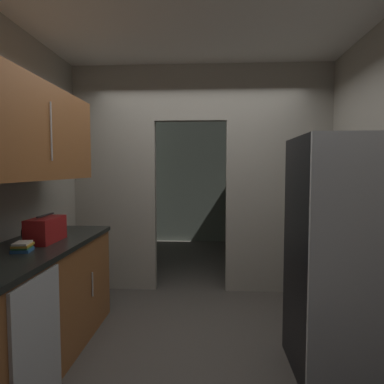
% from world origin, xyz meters
% --- Properties ---
extents(ground, '(20.00, 20.00, 0.00)m').
position_xyz_m(ground, '(0.00, 0.00, 0.00)').
color(ground, '#47423D').
extents(kitchen_overhead_slab, '(3.57, 6.75, 0.06)m').
position_xyz_m(kitchen_overhead_slab, '(0.00, 0.41, 2.83)').
color(kitchen_overhead_slab, silver).
extents(kitchen_partition, '(3.17, 0.12, 2.80)m').
position_xyz_m(kitchen_partition, '(0.03, 1.38, 1.49)').
color(kitchen_partition, '#9E998C').
rests_on(kitchen_partition, ground).
extents(adjoining_room_shell, '(3.17, 2.96, 2.80)m').
position_xyz_m(adjoining_room_shell, '(0.00, 3.34, 1.40)').
color(adjoining_room_shell, gray).
rests_on(adjoining_room_shell, ground).
extents(refrigerator, '(0.84, 0.75, 1.76)m').
position_xyz_m(refrigerator, '(1.17, -0.33, 0.88)').
color(refrigerator, black).
rests_on(refrigerator, ground).
extents(lower_cabinet_run, '(0.66, 1.91, 0.93)m').
position_xyz_m(lower_cabinet_run, '(-1.25, -0.33, 0.47)').
color(lower_cabinet_run, brown).
rests_on(lower_cabinet_run, ground).
extents(dishwasher, '(0.02, 0.56, 0.87)m').
position_xyz_m(dishwasher, '(-0.94, -0.86, 0.43)').
color(dishwasher, '#B7BABC').
rests_on(dishwasher, ground).
extents(upper_cabinet_counterside, '(0.36, 1.72, 0.74)m').
position_xyz_m(upper_cabinet_counterside, '(-1.25, -0.33, 1.81)').
color(upper_cabinet_counterside, brown).
extents(boombox, '(0.20, 0.38, 0.23)m').
position_xyz_m(boombox, '(-1.23, -0.15, 1.03)').
color(boombox, maroon).
rests_on(boombox, lower_cabinet_run).
extents(book_stack, '(0.15, 0.17, 0.07)m').
position_xyz_m(book_stack, '(-1.23, -0.49, 0.96)').
color(book_stack, '#2D609E').
rests_on(book_stack, lower_cabinet_run).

